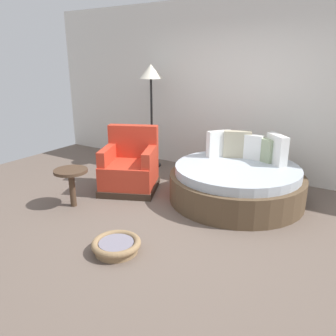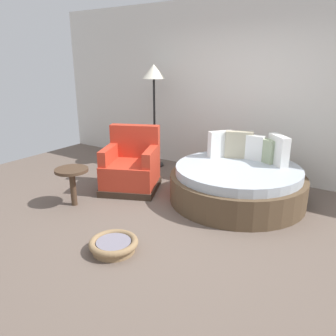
# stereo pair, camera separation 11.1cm
# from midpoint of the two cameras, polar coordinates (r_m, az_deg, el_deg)

# --- Properties ---
(ground_plane) EXTENTS (8.00, 8.00, 0.02)m
(ground_plane) POSITION_cam_midpoint_polar(r_m,az_deg,el_deg) (4.22, 2.29, -8.79)
(ground_plane) COLOR #66564C
(back_wall) EXTENTS (8.00, 0.12, 2.85)m
(back_wall) POSITION_cam_midpoint_polar(r_m,az_deg,el_deg) (5.71, 13.91, 12.84)
(back_wall) COLOR silver
(back_wall) RESTS_ON ground_plane
(round_daybed) EXTENTS (1.86, 1.86, 0.91)m
(round_daybed) POSITION_cam_midpoint_polar(r_m,az_deg,el_deg) (4.76, 12.47, -2.39)
(round_daybed) COLOR brown
(round_daybed) RESTS_ON ground_plane
(red_armchair) EXTENTS (1.05, 1.05, 0.94)m
(red_armchair) POSITION_cam_midpoint_polar(r_m,az_deg,el_deg) (5.07, -5.65, 0.01)
(red_armchair) COLOR #38281E
(red_armchair) RESTS_ON ground_plane
(pet_basket) EXTENTS (0.51, 0.51, 0.13)m
(pet_basket) POSITION_cam_midpoint_polar(r_m,az_deg,el_deg) (3.57, -8.37, -12.85)
(pet_basket) COLOR #8E704C
(pet_basket) RESTS_ON ground_plane
(side_table) EXTENTS (0.44, 0.44, 0.52)m
(side_table) POSITION_cam_midpoint_polar(r_m,az_deg,el_deg) (4.60, -15.45, -1.23)
(side_table) COLOR #473323
(side_table) RESTS_ON ground_plane
(floor_lamp) EXTENTS (0.40, 0.40, 1.82)m
(floor_lamp) POSITION_cam_midpoint_polar(r_m,az_deg,el_deg) (5.98, -1.89, 14.58)
(floor_lamp) COLOR black
(floor_lamp) RESTS_ON ground_plane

